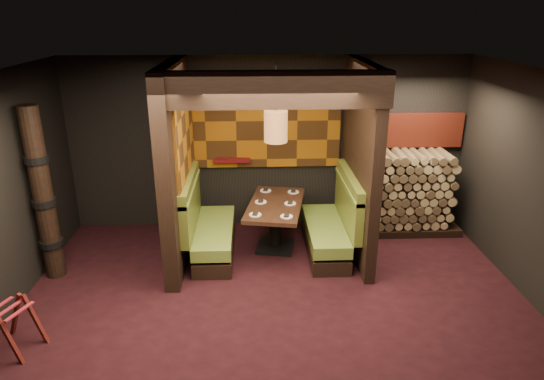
{
  "coord_description": "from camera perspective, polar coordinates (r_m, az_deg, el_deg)",
  "views": [
    {
      "loc": [
        -0.27,
        -5.01,
        3.53
      ],
      "look_at": [
        0.0,
        1.3,
        1.15
      ],
      "focal_mm": 32.0,
      "sensor_mm": 36.0,
      "label": 1
    }
  ],
  "objects": [
    {
      "name": "partition_left",
      "position": [
        7.06,
        -11.15,
        2.92
      ],
      "size": [
        0.2,
        2.2,
        2.85
      ],
      "primitive_type": "cube",
      "color": "black",
      "rests_on": "floor"
    },
    {
      "name": "booth_bench_right",
      "position": [
        7.45,
        7.08,
        -4.35
      ],
      "size": [
        0.68,
        1.6,
        1.14
      ],
      "color": "black",
      "rests_on": "floor"
    },
    {
      "name": "ceiling",
      "position": [
        5.06,
        0.65,
        13.06
      ],
      "size": [
        6.5,
        5.5,
        0.02
      ],
      "primitive_type": "cube",
      "color": "black",
      "rests_on": "ground"
    },
    {
      "name": "firewood_stack",
      "position": [
        8.29,
        15.66,
        -0.24
      ],
      "size": [
        1.73,
        0.7,
        1.36
      ],
      "color": "black",
      "rests_on": "floor"
    },
    {
      "name": "totem_column",
      "position": [
        7.1,
        -25.32,
        -0.67
      ],
      "size": [
        0.31,
        0.31,
        2.4
      ],
      "color": "black",
      "rests_on": "floor"
    },
    {
      "name": "wall_back",
      "position": [
        8.05,
        -0.45,
        5.5
      ],
      "size": [
        6.5,
        0.02,
        2.85
      ],
      "primitive_type": "cube",
      "color": "black",
      "rests_on": "ground"
    },
    {
      "name": "bay_front_post",
      "position": [
        7.46,
        10.53,
        3.92
      ],
      "size": [
        0.08,
        0.08,
        2.85
      ],
      "primitive_type": "cube",
      "color": "black",
      "rests_on": "floor"
    },
    {
      "name": "booth_bench_left",
      "position": [
        7.39,
        -7.62,
        -4.61
      ],
      "size": [
        0.68,
        1.6,
        1.14
      ],
      "color": "black",
      "rests_on": "floor"
    },
    {
      "name": "tapa_back_panel",
      "position": [
        7.91,
        -0.63,
        8.17
      ],
      "size": [
        2.4,
        0.06,
        1.55
      ],
      "primitive_type": "cube",
      "color": "#95530C",
      "rests_on": "wall_back"
    },
    {
      "name": "tapa_side_panel",
      "position": [
        7.1,
        -10.22,
        6.64
      ],
      "size": [
        0.04,
        1.85,
        1.45
      ],
      "primitive_type": "cube",
      "color": "#95530C",
      "rests_on": "partition_left"
    },
    {
      "name": "mosaic_header",
      "position": [
        8.32,
        15.62,
        6.77
      ],
      "size": [
        1.83,
        0.1,
        0.56
      ],
      "primitive_type": "cube",
      "color": "maroon",
      "rests_on": "wall_back"
    },
    {
      "name": "partition_right",
      "position": [
        7.2,
        10.27,
        3.33
      ],
      "size": [
        0.15,
        2.1,
        2.85
      ],
      "primitive_type": "cube",
      "color": "black",
      "rests_on": "floor"
    },
    {
      "name": "header_beam",
      "position": [
        5.78,
        0.01,
        11.71
      ],
      "size": [
        2.85,
        0.18,
        0.44
      ],
      "primitive_type": "cube",
      "color": "black",
      "rests_on": "partition_left"
    },
    {
      "name": "luggage_rack",
      "position": [
        6.15,
        -28.24,
        -13.73
      ],
      "size": [
        0.68,
        0.58,
        0.62
      ],
      "color": "#4A130F",
      "rests_on": "floor"
    },
    {
      "name": "place_settings",
      "position": [
        7.33,
        0.4,
        -1.47
      ],
      "size": [
        0.8,
        1.23,
        0.03
      ],
      "color": "white",
      "rests_on": "dining_table"
    },
    {
      "name": "pendant_lamp",
      "position": [
        6.92,
        0.45,
        7.51
      ],
      "size": [
        0.33,
        0.33,
        1.12
      ],
      "color": "#945A2E",
      "rests_on": "ceiling"
    },
    {
      "name": "floor",
      "position": [
        6.13,
        0.54,
        -14.57
      ],
      "size": [
        6.5,
        5.5,
        0.02
      ],
      "primitive_type": "cube",
      "color": "black",
      "rests_on": "ground"
    },
    {
      "name": "dining_table",
      "position": [
        7.43,
        0.4,
        -3.23
      ],
      "size": [
        1.03,
        1.55,
        0.76
      ],
      "color": "black",
      "rests_on": "floor"
    },
    {
      "name": "lacquer_shelf",
      "position": [
        8.01,
        -4.72,
        3.54
      ],
      "size": [
        0.6,
        0.12,
        0.07
      ],
      "primitive_type": "cube",
      "color": "#5B0D12",
      "rests_on": "wall_back"
    }
  ]
}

